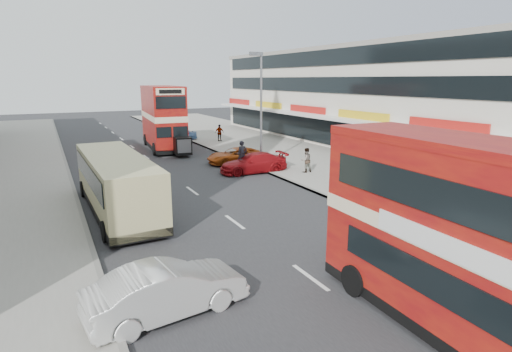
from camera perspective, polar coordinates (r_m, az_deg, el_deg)
ground at (r=12.58m, az=12.88°, el=-17.21°), size 160.00×160.00×0.00m
road_surface at (r=29.75m, az=-12.46°, el=0.70°), size 12.00×90.00×0.01m
pavement_right at (r=34.65m, az=7.08°, el=2.78°), size 12.00×90.00×0.15m
kerb_left at (r=28.88m, az=-24.23°, el=-0.41°), size 0.20×90.00×0.16m
kerb_right at (r=31.77m, az=-1.78°, el=1.92°), size 0.20×90.00×0.16m
commercial_row at (r=40.61m, az=15.14°, el=10.52°), size 9.90×46.20×9.30m
street_lamp at (r=29.59m, az=0.58°, el=10.29°), size 1.00×0.20×8.12m
bus_main at (r=11.40m, az=26.27°, el=-7.60°), size 2.62×8.76×4.79m
bus_second at (r=38.94m, az=-12.71°, el=7.92°), size 3.55×10.23×5.52m
coach at (r=20.85m, az=-18.72°, el=-0.75°), size 2.74×9.78×2.58m
car_left_front at (r=11.87m, az=-12.15°, el=-15.13°), size 4.55×2.08×1.45m
car_right_a at (r=28.38m, az=-0.36°, el=1.80°), size 4.82×2.28×1.36m
car_right_b at (r=31.48m, az=-2.80°, el=2.81°), size 4.51×2.25×1.23m
car_right_c at (r=43.81m, az=-10.77°, el=5.61°), size 3.97×1.78×1.33m
pedestrian_near at (r=28.03m, az=6.93°, el=2.21°), size 0.63×0.43×1.68m
pedestrian_far at (r=42.38m, az=-5.09°, el=5.99°), size 1.01×0.47×1.68m
cyclist at (r=28.56m, az=-1.89°, el=1.97°), size 0.82×1.97×2.18m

